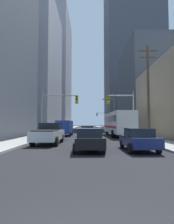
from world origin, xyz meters
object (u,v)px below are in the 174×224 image
Objects in this scene: pickup_truck_silver at (48,134)px; traffic_signal_near_right at (121,106)px; sedan_navy at (138,139)px; traffic_signal_near_left at (57,106)px; city_bus at (117,123)px; sedan_black at (88,139)px; sedan_grey at (87,131)px; traffic_signal_far_right at (100,117)px; cargo_van_blue at (64,127)px.

traffic_signal_near_right is at bearing 41.66° from pickup_truck_silver.
sedan_navy is 13.83m from traffic_signal_near_left.
city_bus is 13.41m from pickup_truck_silver.
sedan_black is (3.55, -4.46, -0.16)m from pickup_truck_silver.
sedan_navy and sedan_grey have the same top height.
sedan_navy is 52.47m from traffic_signal_far_right.
sedan_navy is at bearing 1.54° from sedan_black.
city_bus is 2.21× the size of cargo_van_blue.
sedan_black is 3.34m from sedan_navy.
sedan_black is 0.71× the size of traffic_signal_near_left.
traffic_signal_near_left is (-3.81, 11.45, 3.31)m from sedan_black.
pickup_truck_silver is 0.91× the size of traffic_signal_far_right.
traffic_signal_near_left is at bearing 108.40° from sedan_black.
cargo_van_blue is at bearing 89.50° from pickup_truck_silver.
sedan_grey is 5.33m from traffic_signal_near_left.
traffic_signal_near_left is at bearing -152.95° from sedan_grey.
pickup_truck_silver is at bearing -138.34° from traffic_signal_near_right.
sedan_navy is at bearing -57.81° from traffic_signal_near_left.
city_bus is 2.75× the size of sedan_grey.
traffic_signal_near_left and traffic_signal_near_right have the same top height.
cargo_van_blue reaches higher than sedan_grey.
cargo_van_blue is 0.88× the size of traffic_signal_near_left.
traffic_signal_near_left is at bearing -101.60° from traffic_signal_far_right.
traffic_signal_near_left is at bearing 179.99° from traffic_signal_near_right.
sedan_navy is at bearing -66.93° from cargo_van_blue.
sedan_navy is at bearing -93.86° from city_bus.
cargo_van_blue is 1.23× the size of sedan_black.
traffic_signal_far_right reaches higher than city_bus.
sedan_grey is 0.70× the size of traffic_signal_near_right.
city_bus is at bearing 53.69° from pickup_truck_silver.
cargo_van_blue is 1.24× the size of sedan_navy.
pickup_truck_silver is at bearing -126.31° from city_bus.
sedan_grey is at bearing 104.51° from sedan_navy.
cargo_van_blue is 0.88× the size of traffic_signal_near_right.
sedan_grey is 39.51m from traffic_signal_far_right.
traffic_signal_far_right is at bearing 77.52° from cargo_van_blue.
traffic_signal_near_right is at bearing 85.18° from sedan_navy.
pickup_truck_silver is 8.17m from sedan_navy.
traffic_signal_far_right is at bearing 80.35° from pickup_truck_silver.
city_bus is 4.33m from traffic_signal_near_right.
traffic_signal_near_right reaches higher than sedan_navy.
traffic_signal_far_right is (1.27, 52.36, 3.22)m from sedan_navy.
cargo_van_blue is 17.34m from sedan_navy.
traffic_signal_near_right is at bearing -0.01° from traffic_signal_near_left.
traffic_signal_far_right is (8.16, 47.99, 3.06)m from pickup_truck_silver.
sedan_navy is 13.70m from sedan_grey.
traffic_signal_near_left reaches higher than sedan_grey.
sedan_black and sedan_navy have the same top height.
pickup_truck_silver is (-7.92, -10.77, -1.00)m from city_bus.
pickup_truck_silver is at bearing -111.29° from sedan_grey.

